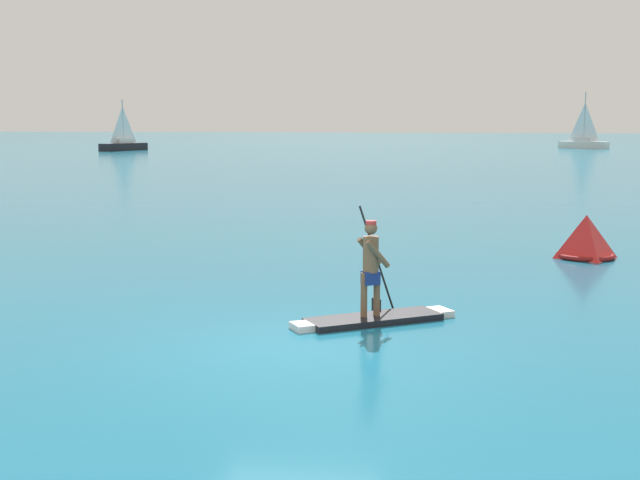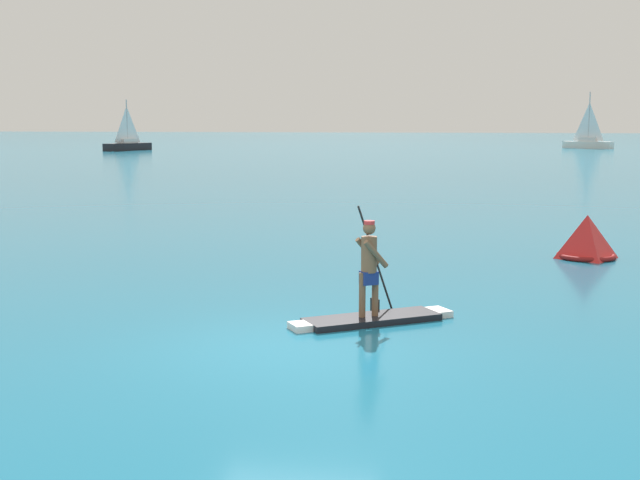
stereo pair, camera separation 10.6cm
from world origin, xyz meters
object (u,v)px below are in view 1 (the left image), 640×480
Objects in this scene: paddleboarder_mid_center at (373,301)px; race_marker_buoy at (586,239)px; sailboat_left_horizon at (124,144)px; sailboat_right_horizon at (584,142)px.

paddleboarder_mid_center is 1.84× the size of race_marker_buoy.
race_marker_buoy is (4.24, 7.52, 0.11)m from paddleboarder_mid_center.
sailboat_left_horizon is (-41.54, 67.02, 0.25)m from race_marker_buoy.
race_marker_buoy is at bearing 25.85° from paddleboarder_mid_center.
sailboat_right_horizon reaches higher than sailboat_left_horizon.
sailboat_right_horizon is at bearing 83.60° from race_marker_buoy.
sailboat_right_horizon reaches higher than paddleboarder_mid_center.
paddleboarder_mid_center is 0.39× the size of sailboat_right_horizon.
sailboat_left_horizon reaches higher than race_marker_buoy.
race_marker_buoy is 0.21× the size of sailboat_right_horizon.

